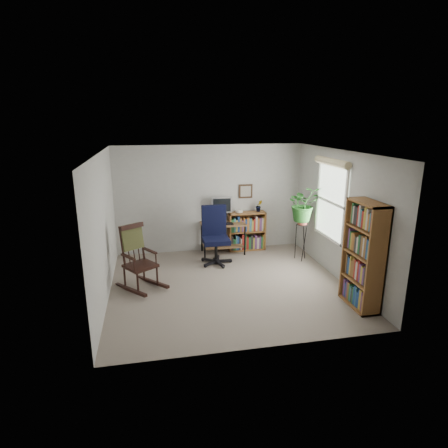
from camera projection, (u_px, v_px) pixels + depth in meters
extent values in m
cube|color=gray|center=(228.00, 285.00, 6.84)|extent=(4.20, 4.00, 0.00)
cube|color=silver|center=(229.00, 152.00, 6.20)|extent=(4.20, 4.00, 0.00)
cube|color=#AFAFAB|center=(210.00, 199.00, 8.41)|extent=(4.20, 0.00, 2.40)
cube|color=#AFAFAB|center=(262.00, 263.00, 4.63)|extent=(4.20, 0.00, 2.40)
cube|color=#AFAFAB|center=(103.00, 228.00, 6.12)|extent=(0.00, 4.00, 2.40)
cube|color=#AFAFAB|center=(339.00, 216.00, 6.92)|extent=(0.00, 4.00, 2.40)
cube|color=black|center=(224.00, 224.00, 8.19)|extent=(0.40, 0.15, 0.02)
imported|color=#225B20|center=(304.00, 187.00, 7.67)|extent=(1.69, 1.88, 1.46)
imported|color=#225B20|center=(259.00, 209.00, 8.52)|extent=(0.13, 0.24, 0.11)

